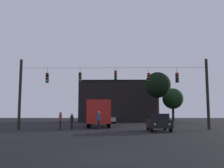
# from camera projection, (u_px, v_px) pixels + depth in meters

# --- Properties ---
(ground_plane) EXTENTS (168.00, 168.00, 0.00)m
(ground_plane) POSITION_uv_depth(u_px,v_px,m) (114.00, 126.00, 32.90)
(ground_plane) COLOR black
(ground_plane) RESTS_ON ground
(overhead_signal_span) EXTENTS (18.77, 0.44, 6.94)m
(overhead_signal_span) POSITION_uv_depth(u_px,v_px,m) (113.00, 88.00, 25.45)
(overhead_signal_span) COLOR black
(overhead_signal_span) RESTS_ON ground
(city_bus) EXTENTS (3.21, 11.14, 3.00)m
(city_bus) POSITION_uv_depth(u_px,v_px,m) (99.00, 111.00, 31.85)
(city_bus) COLOR #B21E19
(city_bus) RESTS_ON ground
(car_near_right) EXTENTS (1.91, 4.37, 1.52)m
(car_near_right) POSITION_uv_depth(u_px,v_px,m) (158.00, 122.00, 22.76)
(car_near_right) COLOR black
(car_near_right) RESTS_ON ground
(car_far_left) EXTENTS (2.15, 4.45, 1.52)m
(car_far_left) POSITION_uv_depth(u_px,v_px,m) (109.00, 119.00, 42.79)
(car_far_left) COLOR #99999E
(car_far_left) RESTS_ON ground
(pedestrian_crossing_left) EXTENTS (0.27, 0.38, 1.55)m
(pedestrian_crossing_left) POSITION_uv_depth(u_px,v_px,m) (72.00, 120.00, 25.28)
(pedestrian_crossing_left) COLOR black
(pedestrian_crossing_left) RESTS_ON ground
(pedestrian_crossing_center) EXTENTS (0.33, 0.41, 1.71)m
(pedestrian_crossing_center) POSITION_uv_depth(u_px,v_px,m) (60.00, 120.00, 24.54)
(pedestrian_crossing_center) COLOR black
(pedestrian_crossing_center) RESTS_ON ground
(pedestrian_crossing_right) EXTENTS (0.36, 0.42, 1.76)m
(pedestrian_crossing_right) POSITION_uv_depth(u_px,v_px,m) (99.00, 119.00, 24.33)
(pedestrian_crossing_right) COLOR black
(pedestrian_crossing_right) RESTS_ON ground
(corner_building) EXTENTS (14.83, 13.56, 7.99)m
(corner_building) POSITION_uv_depth(u_px,v_px,m) (118.00, 103.00, 54.78)
(corner_building) COLOR black
(corner_building) RESTS_ON ground
(tree_left_silhouette) EXTENTS (4.26, 4.26, 8.44)m
(tree_left_silhouette) POSITION_uv_depth(u_px,v_px,m) (158.00, 85.00, 42.58)
(tree_left_silhouette) COLOR #2D2116
(tree_left_silhouette) RESTS_ON ground
(tree_behind_building) EXTENTS (4.35, 4.35, 6.97)m
(tree_behind_building) POSITION_uv_depth(u_px,v_px,m) (173.00, 99.00, 54.22)
(tree_behind_building) COLOR #2D2116
(tree_behind_building) RESTS_ON ground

